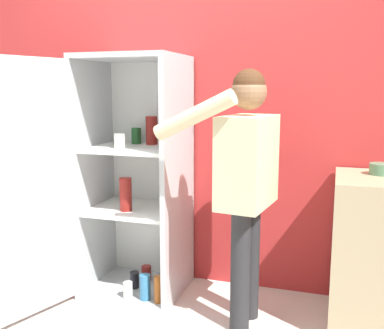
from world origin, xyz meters
TOP-DOWN VIEW (x-y plane):
  - wall_back at (0.00, 0.98)m, footprint 7.00×0.06m
  - refrigerator at (-0.35, 0.54)m, footprint 0.94×1.24m
  - person at (0.60, 0.40)m, footprint 0.67×0.60m
  - bowl at (1.37, 0.72)m, footprint 0.14×0.14m

SIDE VIEW (x-z plane):
  - refrigerator at x=-0.35m, z-range -0.01..1.67m
  - bowl at x=1.37m, z-range 0.93..1.00m
  - person at x=0.60m, z-range 0.19..1.76m
  - wall_back at x=0.00m, z-range 0.00..2.55m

